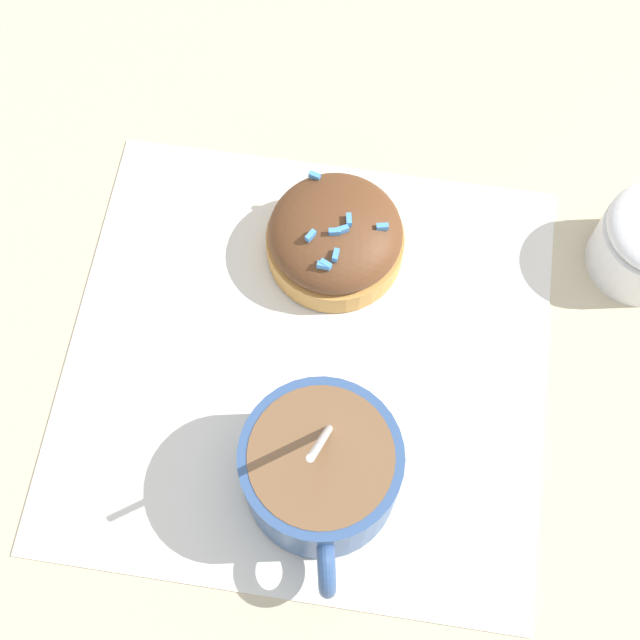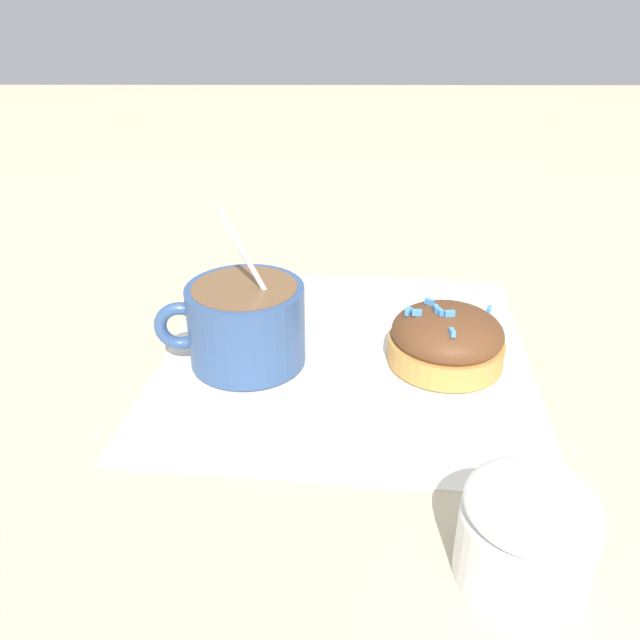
# 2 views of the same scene
# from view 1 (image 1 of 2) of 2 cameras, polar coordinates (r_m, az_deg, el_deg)

# --- Properties ---
(ground_plane) EXTENTS (3.00, 3.00, 0.00)m
(ground_plane) POSITION_cam_1_polar(r_m,az_deg,el_deg) (0.53, -0.90, -2.66)
(ground_plane) COLOR #C6B793
(paper_napkin) EXTENTS (0.30, 0.31, 0.00)m
(paper_napkin) POSITION_cam_1_polar(r_m,az_deg,el_deg) (0.53, -0.91, -2.60)
(paper_napkin) COLOR white
(paper_napkin) RESTS_ON ground_plane
(coffee_cup) EXTENTS (0.11, 0.09, 0.12)m
(coffee_cup) POSITION_cam_1_polar(r_m,az_deg,el_deg) (0.48, 0.07, -9.64)
(coffee_cup) COLOR #335184
(coffee_cup) RESTS_ON paper_napkin
(frosted_pastry) EXTENTS (0.08, 0.08, 0.05)m
(frosted_pastry) POSITION_cam_1_polar(r_m,az_deg,el_deg) (0.54, 0.98, 5.33)
(frosted_pastry) COLOR #D19347
(frosted_pastry) RESTS_ON paper_napkin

